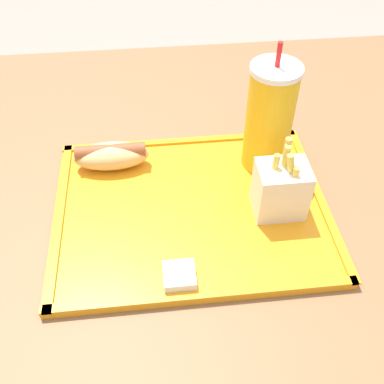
{
  "coord_description": "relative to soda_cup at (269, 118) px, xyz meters",
  "views": [
    {
      "loc": [
        -0.04,
        -0.47,
        1.27
      ],
      "look_at": [
        0.0,
        -0.03,
        0.82
      ],
      "focal_mm": 42.0,
      "sensor_mm": 36.0,
      "label": 1
    }
  ],
  "objects": [
    {
      "name": "hot_dog_far",
      "position": [
        -0.24,
        0.02,
        -0.06
      ],
      "size": [
        0.12,
        0.05,
        0.04
      ],
      "color": "#DBB270",
      "rests_on": "food_tray"
    },
    {
      "name": "dining_table",
      "position": [
        -0.13,
        -0.06,
        -0.48
      ],
      "size": [
        1.11,
        0.94,
        0.78
      ],
      "color": "brown",
      "rests_on": "ground_plane"
    },
    {
      "name": "food_tray",
      "position": [
        -0.12,
        -0.09,
        -0.09
      ],
      "size": [
        0.39,
        0.31,
        0.01
      ],
      "color": "orange",
      "rests_on": "dining_table"
    },
    {
      "name": "sauce_cup_mayo",
      "position": [
        -0.15,
        -0.21,
        -0.08
      ],
      "size": [
        0.04,
        0.04,
        0.02
      ],
      "color": "silver",
      "rests_on": "food_tray"
    },
    {
      "name": "soda_cup",
      "position": [
        0.0,
        0.0,
        0.0
      ],
      "size": [
        0.07,
        0.07,
        0.21
      ],
      "color": "gold",
      "rests_on": "food_tray"
    },
    {
      "name": "fries_carton",
      "position": [
        -0.0,
        -0.1,
        -0.04
      ],
      "size": [
        0.07,
        0.06,
        0.12
      ],
      "color": "silver",
      "rests_on": "food_tray"
    }
  ]
}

